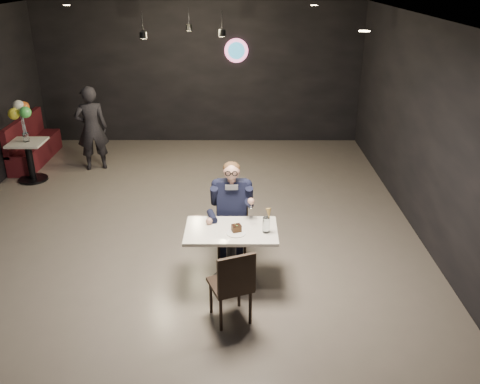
{
  "coord_description": "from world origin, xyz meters",
  "views": [
    {
      "loc": [
        0.9,
        -6.57,
        3.61
      ],
      "look_at": [
        0.89,
        -0.62,
        0.97
      ],
      "focal_mm": 38.0,
      "sensor_mm": 36.0,
      "label": 1
    }
  ],
  "objects_px": {
    "booth_bench": "(34,140)",
    "balloon_vase": "(26,137)",
    "chair_far": "(232,229)",
    "side_table": "(30,161)",
    "chair_near": "(230,283)",
    "seated_man": "(232,211)",
    "passerby": "(92,128)",
    "sundae_glass": "(266,225)",
    "main_table": "(231,257)"
  },
  "relations": [
    {
      "from": "seated_man",
      "to": "balloon_vase",
      "type": "distance_m",
      "value": 4.66
    },
    {
      "from": "seated_man",
      "to": "side_table",
      "type": "xyz_separation_m",
      "value": [
        -3.73,
        2.79,
        -0.34
      ]
    },
    {
      "from": "main_table",
      "to": "balloon_vase",
      "type": "xyz_separation_m",
      "value": [
        -3.73,
        3.34,
        0.45
      ]
    },
    {
      "from": "side_table",
      "to": "passerby",
      "type": "relative_size",
      "value": 0.46
    },
    {
      "from": "main_table",
      "to": "chair_far",
      "type": "bearing_deg",
      "value": 90.0
    },
    {
      "from": "balloon_vase",
      "to": "passerby",
      "type": "relative_size",
      "value": 0.1
    },
    {
      "from": "seated_man",
      "to": "balloon_vase",
      "type": "xyz_separation_m",
      "value": [
        -3.73,
        2.79,
        0.11
      ]
    },
    {
      "from": "seated_man",
      "to": "balloon_vase",
      "type": "bearing_deg",
      "value": 143.27
    },
    {
      "from": "booth_bench",
      "to": "chair_far",
      "type": "bearing_deg",
      "value": -43.19
    },
    {
      "from": "chair_near",
      "to": "balloon_vase",
      "type": "distance_m",
      "value": 5.51
    },
    {
      "from": "booth_bench",
      "to": "side_table",
      "type": "relative_size",
      "value": 2.4
    },
    {
      "from": "booth_bench",
      "to": "balloon_vase",
      "type": "distance_m",
      "value": 1.11
    },
    {
      "from": "sundae_glass",
      "to": "booth_bench",
      "type": "distance_m",
      "value": 6.27
    },
    {
      "from": "main_table",
      "to": "sundae_glass",
      "type": "distance_m",
      "value": 0.63
    },
    {
      "from": "chair_near",
      "to": "sundae_glass",
      "type": "relative_size",
      "value": 4.83
    },
    {
      "from": "chair_far",
      "to": "booth_bench",
      "type": "bearing_deg",
      "value": 136.81
    },
    {
      "from": "balloon_vase",
      "to": "side_table",
      "type": "bearing_deg",
      "value": 0.0
    },
    {
      "from": "sundae_glass",
      "to": "booth_bench",
      "type": "relative_size",
      "value": 0.11
    },
    {
      "from": "main_table",
      "to": "sundae_glass",
      "type": "bearing_deg",
      "value": -8.95
    },
    {
      "from": "main_table",
      "to": "balloon_vase",
      "type": "height_order",
      "value": "balloon_vase"
    },
    {
      "from": "main_table",
      "to": "balloon_vase",
      "type": "relative_size",
      "value": 6.91
    },
    {
      "from": "booth_bench",
      "to": "passerby",
      "type": "distance_m",
      "value": 1.42
    },
    {
      "from": "main_table",
      "to": "sundae_glass",
      "type": "height_order",
      "value": "sundae_glass"
    },
    {
      "from": "chair_near",
      "to": "sundae_glass",
      "type": "height_order",
      "value": "sundae_glass"
    },
    {
      "from": "booth_bench",
      "to": "sundae_glass",
      "type": "bearing_deg",
      "value": -44.7
    },
    {
      "from": "chair_near",
      "to": "side_table",
      "type": "height_order",
      "value": "chair_near"
    },
    {
      "from": "seated_man",
      "to": "sundae_glass",
      "type": "relative_size",
      "value": 7.55
    },
    {
      "from": "chair_far",
      "to": "chair_near",
      "type": "bearing_deg",
      "value": -90.0
    },
    {
      "from": "seated_man",
      "to": "side_table",
      "type": "height_order",
      "value": "seated_man"
    },
    {
      "from": "booth_bench",
      "to": "side_table",
      "type": "height_order",
      "value": "booth_bench"
    },
    {
      "from": "chair_far",
      "to": "side_table",
      "type": "distance_m",
      "value": 4.66
    },
    {
      "from": "chair_far",
      "to": "seated_man",
      "type": "bearing_deg",
      "value": 0.0
    },
    {
      "from": "sundae_glass",
      "to": "balloon_vase",
      "type": "height_order",
      "value": "sundae_glass"
    },
    {
      "from": "sundae_glass",
      "to": "side_table",
      "type": "relative_size",
      "value": 0.25
    },
    {
      "from": "chair_far",
      "to": "chair_near",
      "type": "xyz_separation_m",
      "value": [
        0.0,
        -1.25,
        0.0
      ]
    },
    {
      "from": "chair_near",
      "to": "chair_far",
      "type": "bearing_deg",
      "value": 68.57
    },
    {
      "from": "sundae_glass",
      "to": "balloon_vase",
      "type": "bearing_deg",
      "value": 140.64
    },
    {
      "from": "booth_bench",
      "to": "passerby",
      "type": "height_order",
      "value": "passerby"
    },
    {
      "from": "sundae_glass",
      "to": "passerby",
      "type": "xyz_separation_m",
      "value": [
        -3.14,
        4.01,
        -0.03
      ]
    },
    {
      "from": "chair_far",
      "to": "chair_near",
      "type": "relative_size",
      "value": 1.0
    },
    {
      "from": "chair_far",
      "to": "balloon_vase",
      "type": "relative_size",
      "value": 5.78
    },
    {
      "from": "booth_bench",
      "to": "chair_near",
      "type": "bearing_deg",
      "value": -51.29
    },
    {
      "from": "seated_man",
      "to": "sundae_glass",
      "type": "xyz_separation_m",
      "value": [
        0.41,
        -0.62,
        0.13
      ]
    },
    {
      "from": "seated_man",
      "to": "booth_bench",
      "type": "height_order",
      "value": "seated_man"
    },
    {
      "from": "booth_bench",
      "to": "seated_man",
      "type": "bearing_deg",
      "value": -43.19
    },
    {
      "from": "booth_bench",
      "to": "balloon_vase",
      "type": "relative_size",
      "value": 11.33
    },
    {
      "from": "main_table",
      "to": "passerby",
      "type": "height_order",
      "value": "passerby"
    },
    {
      "from": "main_table",
      "to": "sundae_glass",
      "type": "xyz_separation_m",
      "value": [
        0.41,
        -0.07,
        0.47
      ]
    },
    {
      "from": "seated_man",
      "to": "passerby",
      "type": "distance_m",
      "value": 4.35
    },
    {
      "from": "balloon_vase",
      "to": "main_table",
      "type": "bearing_deg",
      "value": -41.78
    }
  ]
}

